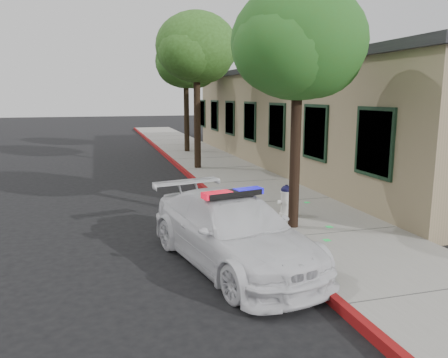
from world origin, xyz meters
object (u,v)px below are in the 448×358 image
police_car (233,231)px  street_tree_mid (196,51)px  clapboard_building (335,117)px  fire_hydrant (286,200)px  street_tree_near (299,48)px  street_tree_far (187,65)px

police_car → street_tree_mid: bearing=68.5°
clapboard_building → fire_hydrant: (-5.50, -7.42, -1.59)m
street_tree_mid → fire_hydrant: bearing=-86.4°
street_tree_near → street_tree_mid: bearing=91.8°
police_car → street_tree_far: street_tree_far is taller
clapboard_building → police_car: (-7.59, -9.77, -1.48)m
police_car → street_tree_far: (2.27, 15.48, 3.95)m
street_tree_near → police_car: bearing=-142.8°
police_car → street_tree_mid: 11.06m
street_tree_near → street_tree_far: street_tree_far is taller
fire_hydrant → police_car: bearing=-126.7°
clapboard_building → street_tree_far: bearing=133.0°
fire_hydrant → street_tree_near: (-0.23, -0.93, 3.50)m
police_car → street_tree_mid: (1.60, 10.13, 4.13)m
street_tree_mid → street_tree_far: bearing=82.8°
fire_hydrant → street_tree_far: bearing=94.2°
police_car → street_tree_mid: street_tree_mid is taller
clapboard_building → fire_hydrant: bearing=-126.5°
police_car → street_tree_near: 4.12m
street_tree_far → police_car: bearing=-98.3°
clapboard_building → street_tree_far: (-5.32, 5.71, 2.46)m
street_tree_mid → street_tree_far: (0.67, 5.35, -0.18)m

